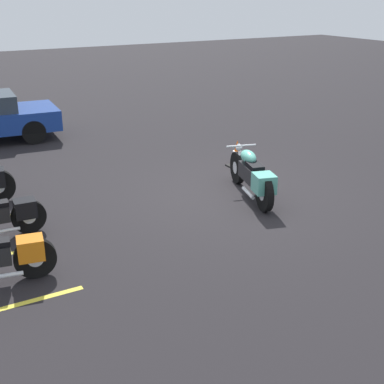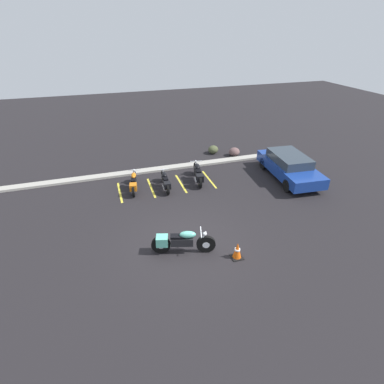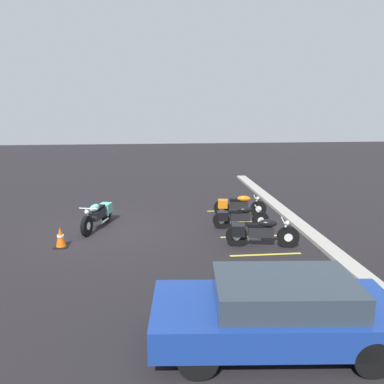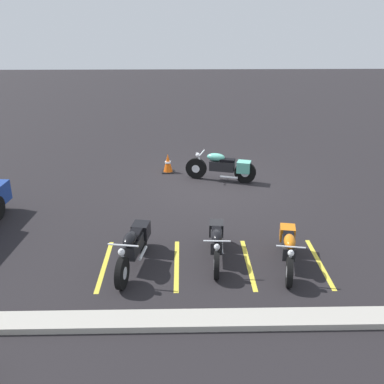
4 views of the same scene
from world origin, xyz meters
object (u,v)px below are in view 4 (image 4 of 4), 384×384
at_px(traffic_cone, 168,164).
at_px(parked_bike_1, 216,241).
at_px(motorcycle_teal_featured, 224,167).
at_px(parked_bike_2, 134,245).
at_px(parked_bike_0, 288,247).

bearing_deg(traffic_cone, parked_bike_1, 102.05).
relative_size(motorcycle_teal_featured, parked_bike_2, 1.02).
relative_size(motorcycle_teal_featured, parked_bike_0, 1.10).
height_order(parked_bike_0, parked_bike_2, parked_bike_2).
distance_m(motorcycle_teal_featured, traffic_cone, 2.03).
distance_m(motorcycle_teal_featured, parked_bike_2, 5.62).
bearing_deg(parked_bike_1, traffic_cone, -164.25).
bearing_deg(traffic_cone, motorcycle_teal_featured, 154.24).
height_order(motorcycle_teal_featured, parked_bike_1, motorcycle_teal_featured).
bearing_deg(parked_bike_1, parked_bike_2, -78.85).
distance_m(parked_bike_2, traffic_cone, 6.00).
bearing_deg(parked_bike_0, parked_bike_1, -91.06).
height_order(motorcycle_teal_featured, parked_bike_2, motorcycle_teal_featured).
bearing_deg(parked_bike_0, parked_bike_2, -80.93).
xyz_separation_m(parked_bike_2, traffic_cone, (-0.56, -5.97, -0.16)).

